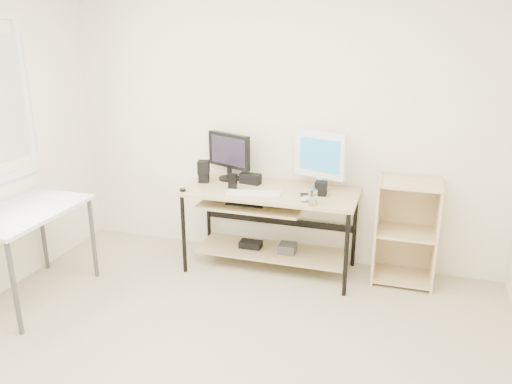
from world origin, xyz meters
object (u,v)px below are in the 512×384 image
object	(u,v)px
desk	(268,212)
white_imac	(320,156)
side_table	(25,220)
black_monitor	(229,153)
audio_controller	(233,182)
shelf_unit	(406,230)

from	to	relation	value
desk	white_imac	world-z (taller)	white_imac
side_table	black_monitor	distance (m)	1.78
desk	white_imac	distance (m)	0.67
side_table	audio_controller	distance (m)	1.68
desk	shelf_unit	bearing A→B (deg)	7.77
side_table	black_monitor	xyz separation A→B (m)	(1.23, 1.25, 0.33)
side_table	audio_controller	xyz separation A→B (m)	(1.36, 0.96, 0.15)
black_monitor	white_imac	world-z (taller)	white_imac
side_table	shelf_unit	world-z (taller)	shelf_unit
black_monitor	audio_controller	world-z (taller)	black_monitor
side_table	shelf_unit	xyz separation A→B (m)	(2.83, 1.22, -0.22)
desk	white_imac	size ratio (longest dim) A/B	2.96
desk	white_imac	bearing A→B (deg)	19.44
audio_controller	side_table	bearing A→B (deg)	-147.42
white_imac	audio_controller	size ratio (longest dim) A/B	3.49
side_table	audio_controller	world-z (taller)	audio_controller
black_monitor	white_imac	bearing A→B (deg)	20.20
side_table	white_imac	xyz separation A→B (m)	(2.07, 1.21, 0.37)
shelf_unit	desk	bearing A→B (deg)	-172.23
shelf_unit	black_monitor	distance (m)	1.69
desk	side_table	distance (m)	1.97
white_imac	desk	bearing A→B (deg)	-141.99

